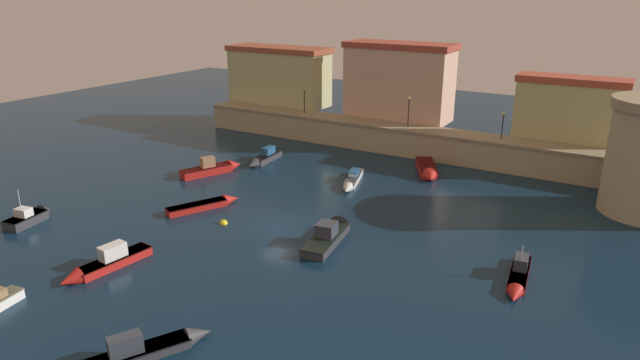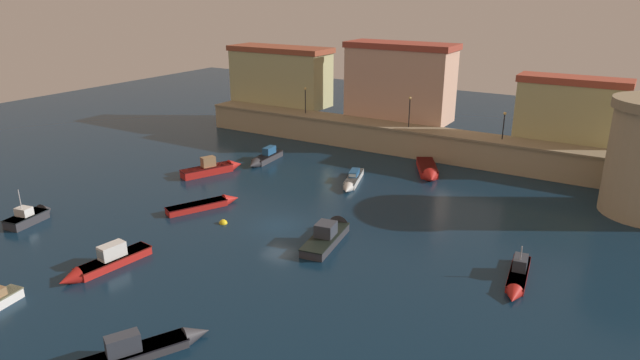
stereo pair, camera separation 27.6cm
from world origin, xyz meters
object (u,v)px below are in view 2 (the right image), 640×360
Objects in this scene: quay_lamp_0 at (305,96)px; moored_boat_1 at (149,346)px; moored_boat_4 at (264,158)px; moored_boat_7 at (517,277)px; moored_boat_6 at (330,233)px; quay_lamp_2 at (504,121)px; quay_lamp_1 at (410,107)px; moored_boat_2 at (32,216)px; moored_boat_3 at (352,180)px; moored_boat_0 at (208,204)px; moored_boat_5 at (103,263)px; mooring_buoy_0 at (223,223)px; moored_boat_10 at (214,168)px; moored_boat_8 at (428,171)px.

quay_lamp_0 is 45.52m from moored_boat_1.
moored_boat_7 is at bearing 61.98° from moored_boat_4.
quay_lamp_2 is at bearing -23.82° from moored_boat_6.
moored_boat_2 is at bearing -118.37° from quay_lamp_1.
quay_lamp_2 is 0.45× the size of moored_boat_3.
moored_boat_0 is 1.00× the size of moored_boat_3.
mooring_buoy_0 is at bearing 176.35° from moored_boat_5.
quay_lamp_2 reaches higher than moored_boat_6.
quay_lamp_0 reaches higher than quay_lamp_2.
quay_lamp_1 is 0.52× the size of moored_boat_10.
moored_boat_10 is (4.34, 17.40, 0.05)m from moored_boat_2.
moored_boat_4 is at bearing -80.35° from quay_lamp_0.
moored_boat_10 reaches higher than moored_boat_8.
quay_lamp_2 reaches higher than moored_boat_10.
moored_boat_10 reaches higher than moored_boat_4.
quay_lamp_0 reaches higher than moored_boat_7.
moored_boat_6 is (4.46, -11.89, 0.10)m from moored_boat_3.
moored_boat_2 is at bearing -21.01° from moored_boat_4.
moored_boat_3 is at bearing -130.57° from quay_lamp_2.
moored_boat_7 is (36.60, 10.49, -0.11)m from moored_boat_2.
moored_boat_10 reaches higher than moored_boat_0.
moored_boat_7 reaches higher than moored_boat_8.
moored_boat_6 is at bearing 145.27° from moored_boat_5.
moored_boat_1 is 0.90× the size of moored_boat_6.
moored_boat_10 is (-13.96, -4.42, 0.15)m from moored_boat_3.
quay_lamp_1 is 0.79× the size of moored_boat_2.
quay_lamp_0 is at bearing -175.53° from moored_boat_4.
moored_boat_5 is 16.39m from moored_boat_6.
moored_boat_5 is (5.43, -25.57, 0.01)m from moored_boat_4.
moored_boat_1 reaches higher than mooring_buoy_0.
moored_boat_1 is 23.11m from moored_boat_7.
moored_boat_10 reaches higher than moored_boat_5.
moored_boat_5 reaches higher than moored_boat_3.
quay_lamp_1 is 0.54× the size of moored_boat_3.
moored_boat_3 is 1.02× the size of moored_boat_7.
quay_lamp_1 reaches higher than quay_lamp_2.
moored_boat_8 reaches higher than mooring_buoy_0.
quay_lamp_2 is 41.20m from moored_boat_5.
quay_lamp_2 is at bearing -32.84° from moored_boat_10.
moored_boat_0 is at bearing -165.80° from moored_boat_5.
moored_boat_10 is at bearing -129.79° from quay_lamp_1.
quay_lamp_1 is 0.55× the size of moored_boat_7.
quay_lamp_2 is 0.43× the size of moored_boat_10.
mooring_buoy_0 is at bearing -52.79° from moored_boat_8.
moored_boat_4 is (-15.18, 30.36, 0.04)m from moored_boat_1.
moored_boat_6 is (10.77, 12.35, 0.01)m from moored_boat_5.
moored_boat_4 is at bearing -153.13° from quay_lamp_2.
moored_boat_3 is (-0.41, -12.84, -5.10)m from quay_lamp_1.
moored_boat_6 is at bearing -63.93° from moored_boat_0.
moored_boat_3 is at bearing -43.14° from quay_lamp_0.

